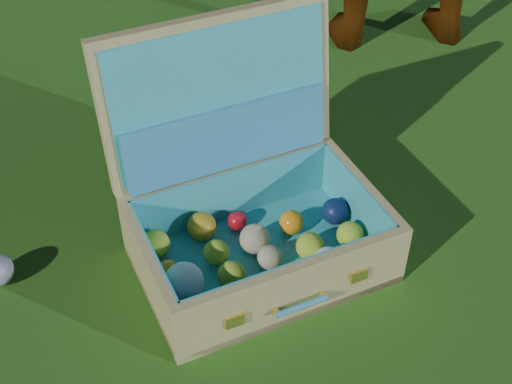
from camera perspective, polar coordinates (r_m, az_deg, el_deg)
The scene contains 2 objects.
ground at distance 1.79m, azimuth 4.47°, elevation -2.15°, with size 60.00×60.00×0.00m, color #215114.
suitcase at distance 1.62m, azimuth -0.82°, elevation -0.64°, with size 0.65×0.59×0.53m.
Camera 1 is at (-0.34, -1.26, 1.23)m, focal length 50.00 mm.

